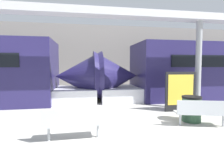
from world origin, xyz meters
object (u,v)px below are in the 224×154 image
bench_far (203,111)px  poster_board (180,91)px  support_column_near (198,66)px  trash_bin (191,109)px  bench_near (74,121)px

bench_far → poster_board: (0.33, 1.81, 0.33)m
poster_board → bench_far: bearing=-100.4°
poster_board → support_column_near: bearing=11.3°
bench_far → trash_bin: bearing=105.8°
trash_bin → support_column_near: bearing=49.2°
trash_bin → poster_board: (0.34, 1.26, 0.39)m
bench_far → poster_board: poster_board is taller
bench_near → poster_board: poster_board is taller
bench_far → trash_bin: (-0.01, 0.55, -0.06)m
bench_near → support_column_near: (5.04, 2.34, 1.38)m
bench_far → poster_board: size_ratio=1.02×
poster_board → bench_near: bearing=-152.5°
bench_near → bench_far: size_ratio=0.92×
bench_near → trash_bin: trash_bin is taller
bench_far → trash_bin: size_ratio=1.97×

